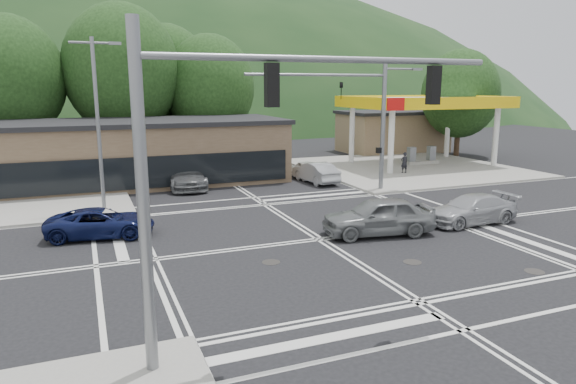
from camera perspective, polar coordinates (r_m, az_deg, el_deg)
name	(u,v)px	position (r m, az deg, el deg)	size (l,w,h in m)	color
ground	(320,239)	(22.56, 3.55, -5.27)	(120.00, 120.00, 0.00)	black
sidewalk_ne	(408,168)	(42.68, 13.17, 2.65)	(16.00, 16.00, 0.15)	gray
gas_station_canopy	(424,105)	(44.18, 14.87, 9.34)	(12.32, 8.34, 5.75)	silver
convenience_store	(392,133)	(53.47, 11.53, 6.47)	(10.00, 6.00, 3.80)	#846B4F
commercial_row	(105,155)	(36.77, -19.71, 3.88)	(24.00, 8.00, 4.00)	brown
hill_north	(130,119)	(110.05, -17.17, 7.79)	(252.00, 126.00, 140.00)	#193618
tree_n_a	(9,78)	(43.71, -28.62, 11.06)	(8.00, 8.00, 11.75)	#382619
tree_n_b	(122,70)	(43.60, -17.98, 12.76)	(9.00, 9.00, 12.98)	#382619
tree_n_c	(209,87)	(44.67, -8.72, 11.48)	(7.60, 7.60, 10.87)	#382619
tree_n_e	(166,79)	(48.02, -13.44, 12.08)	(8.40, 8.40, 11.98)	#382619
tree_ne	(460,94)	(51.66, 18.58, 10.31)	(7.20, 7.20, 9.99)	#382619
streetlight_nw	(99,116)	(28.51, -20.30, 7.92)	(2.50, 0.25, 9.00)	slate
signal_mast_ne	(366,111)	(32.13, 8.66, 8.90)	(11.65, 0.30, 8.00)	slate
signal_mast_sw	(223,152)	(11.73, -7.25, 4.44)	(9.14, 0.28, 8.00)	slate
car_blue_west	(101,223)	(24.18, -20.10, -3.24)	(2.12, 4.60, 1.28)	#0E153F
car_grey_center	(378,216)	(23.36, 10.01, -2.65)	(2.02, 5.03, 1.71)	slate
car_silver_east	(471,209)	(26.50, 19.70, -1.82)	(1.94, 4.76, 1.38)	#A2A4A9
car_queue_a	(316,172)	(35.54, 3.08, 2.20)	(1.51, 4.33, 1.43)	#A1A3A7
car_queue_b	(306,169)	(37.07, 1.97, 2.53)	(1.57, 3.89, 1.33)	silver
car_northbound	(185,175)	(34.41, -11.36, 1.86)	(2.31, 5.69, 1.65)	#585B5D
pedestrian	(404,163)	(39.51, 12.79, 3.21)	(0.57, 0.37, 1.55)	black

